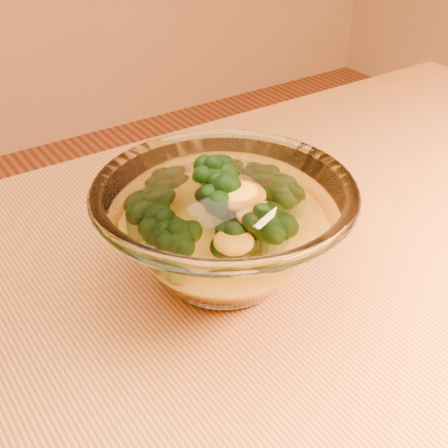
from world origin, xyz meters
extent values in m
cube|color=#CC863D|center=(0.00, 0.00, 0.73)|extent=(1.20, 0.80, 0.04)
cylinder|color=brown|center=(0.54, 0.34, 0.35)|extent=(0.06, 0.06, 0.71)
ellipsoid|color=white|center=(-0.07, 0.08, 0.76)|extent=(0.11, 0.11, 0.02)
torus|color=white|center=(-0.07, 0.08, 0.85)|extent=(0.25, 0.25, 0.01)
ellipsoid|color=#FFA315|center=(-0.07, 0.08, 0.78)|extent=(0.14, 0.14, 0.04)
camera|label=1|loc=(-0.35, -0.32, 1.13)|focal=50.00mm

